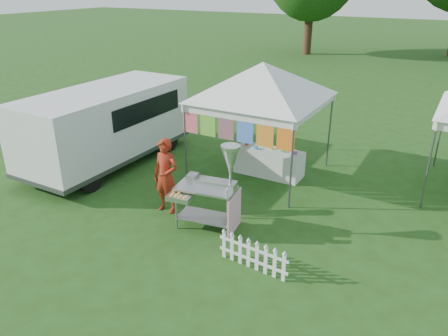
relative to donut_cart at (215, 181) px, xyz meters
The scene contains 7 objects.
ground 1.27m from the donut_cart, 136.41° to the right, with size 120.00×120.00×0.00m, color #254413.
canopy_main 3.63m from the donut_cart, 97.92° to the left, with size 4.24×4.24×3.45m.
donut_cart is the anchor object (origin of this frame).
vendor 1.40m from the donut_cart, behind, with size 0.63×0.41×1.72m, color maroon.
cargo_van 4.86m from the donut_cart, 158.18° to the left, with size 2.08×5.14×2.13m.
picket_fence 1.75m from the donut_cart, 33.16° to the right, with size 1.44×0.16×0.56m.
display_table 3.26m from the donut_cart, 93.47° to the left, with size 1.80×0.70×0.70m, color white.
Camera 1 is at (4.52, -6.42, 4.85)m, focal length 35.00 mm.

